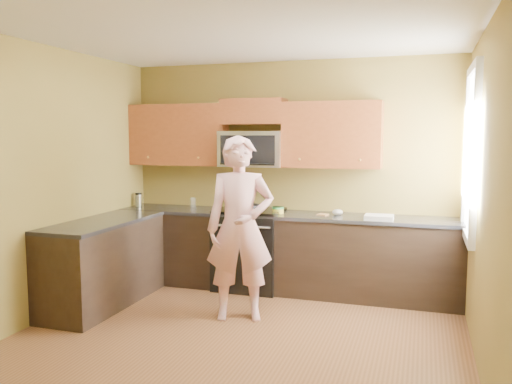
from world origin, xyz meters
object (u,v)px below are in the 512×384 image
at_px(woman, 240,228).
at_px(butter_tub, 278,213).
at_px(stove, 250,249).
at_px(frying_pan, 247,210).
at_px(microwave, 253,166).
at_px(travel_mug, 139,206).

xyz_separation_m(woman, butter_tub, (0.11, 1.00, 0.01)).
height_order(woman, butter_tub, woman).
xyz_separation_m(stove, woman, (0.24, -1.02, 0.43)).
relative_size(frying_pan, butter_tub, 3.71).
height_order(microwave, butter_tub, microwave).
bearing_deg(travel_mug, frying_pan, -2.49).
distance_m(stove, butter_tub, 0.57).
xyz_separation_m(microwave, butter_tub, (0.36, -0.15, -0.53)).
xyz_separation_m(stove, frying_pan, (-0.02, -0.04, 0.47)).
relative_size(woman, frying_pan, 3.59).
bearing_deg(butter_tub, travel_mug, 178.32).
bearing_deg(frying_pan, butter_tub, 17.43).
bearing_deg(frying_pan, microwave, 99.30).
distance_m(microwave, butter_tub, 0.66).
bearing_deg(woman, travel_mug, 129.79).
bearing_deg(frying_pan, stove, 78.96).
distance_m(stove, frying_pan, 0.48).
height_order(stove, frying_pan, frying_pan).
bearing_deg(microwave, stove, -90.00).
distance_m(woman, travel_mug, 2.04).
bearing_deg(stove, butter_tub, -4.33).
bearing_deg(stove, travel_mug, 178.95).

